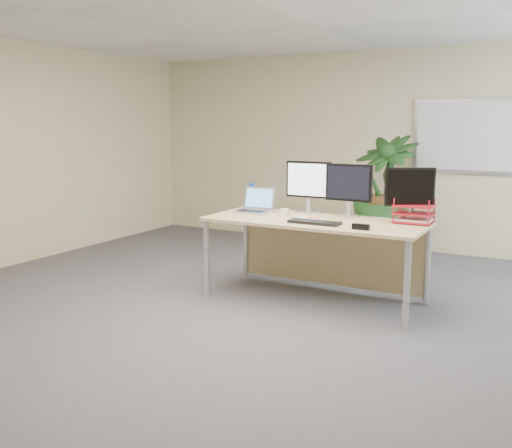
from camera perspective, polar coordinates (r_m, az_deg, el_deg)
The scene contains 17 objects.
floor at distance 4.77m, azimuth -3.51°, elevation -11.09°, with size 8.00×8.00×0.00m, color #414246.
back_wall at distance 8.13m, azimuth 11.71°, elevation 7.24°, with size 7.00×0.04×2.70m, color beige.
whiteboard at distance 7.82m, azimuth 20.20°, elevation 8.20°, with size 1.30×0.04×0.95m.
desk at distance 5.64m, azimuth 6.38°, elevation -1.11°, with size 2.10×0.89×0.81m.
floor_plant at distance 7.50m, azimuth 12.70°, elevation 2.38°, with size 0.84×0.84×1.50m, color #183C16.
monitor_left at distance 5.86m, azimuth 5.25°, elevation 4.04°, with size 0.48×0.22×0.53m.
monitor_right at distance 5.66m, azimuth 9.27°, elevation 3.68°, with size 0.47×0.21×0.52m.
monitor_dark at distance 5.46m, azimuth 15.11°, elevation 3.18°, with size 0.42×0.26×0.51m.
laptop at distance 5.94m, azimuth -0.09°, elevation 1.80°, with size 0.35×0.31×0.25m.
keyboard at distance 5.28m, azimuth 5.88°, elevation 0.17°, with size 0.48×0.16×0.03m, color black.
coffee_mug at distance 5.58m, azimuth 2.85°, elevation 1.08°, with size 0.12×0.08×0.09m.
spiral_notebook at distance 5.50m, azimuth 5.36°, elevation 0.50°, with size 0.27×0.20×0.01m, color white.
orange_pen at distance 5.50m, azimuth 5.78°, elevation 0.63°, with size 0.01×0.01×0.15m, color #CF4617.
yellow_highlighter at distance 5.40m, azimuth 7.62°, elevation 0.30°, with size 0.02×0.02×0.12m, color yellow.
water_bottle at distance 6.20m, azimuth -0.45°, elevation 2.79°, with size 0.07×0.07×0.27m.
letter_tray at distance 5.48m, azimuth 15.50°, elevation 0.86°, with size 0.35×0.26×0.16m.
stapler at distance 5.04m, azimuth 10.44°, elevation -0.28°, with size 0.15×0.04×0.05m, color black.
Camera 1 is at (2.39, -3.76, 1.72)m, focal length 40.00 mm.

